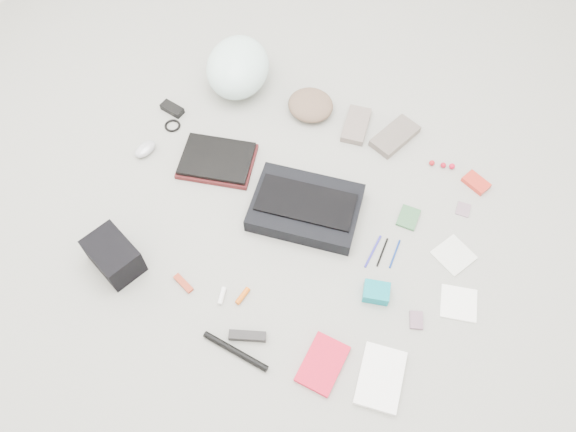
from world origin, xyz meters
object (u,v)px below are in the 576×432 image
at_px(laptop, 217,158).
at_px(book_red, 323,364).
at_px(messenger_bag, 306,208).
at_px(bike_helmet, 238,67).
at_px(accordion_wallet, 376,292).
at_px(camera_bag, 114,256).

bearing_deg(laptop, book_red, -53.13).
distance_m(messenger_bag, book_red, 0.64).
height_order(bike_helmet, accordion_wallet, bike_helmet).
bearing_deg(accordion_wallet, camera_bag, -176.95).
height_order(laptop, book_red, laptop).
height_order(book_red, accordion_wallet, accordion_wallet).
bearing_deg(bike_helmet, book_red, -66.62).
bearing_deg(messenger_bag, accordion_wallet, -39.11).
bearing_deg(book_red, laptop, 143.32).
relative_size(camera_bag, accordion_wallet, 2.11).
bearing_deg(camera_bag, accordion_wallet, 39.26).
bearing_deg(accordion_wallet, laptop, 146.51).
relative_size(laptop, accordion_wallet, 3.09).
relative_size(messenger_bag, book_red, 2.19).
distance_m(camera_bag, book_red, 0.89).
bearing_deg(bike_helmet, accordion_wallet, -53.88).
bearing_deg(accordion_wallet, messenger_bag, 135.90).
height_order(laptop, bike_helmet, bike_helmet).
bearing_deg(accordion_wallet, bike_helmet, 128.04).
xyz_separation_m(messenger_bag, laptop, (-0.46, 0.05, -0.00)).
xyz_separation_m(messenger_bag, book_red, (0.34, -0.54, -0.03)).
bearing_deg(bike_helmet, laptop, -90.44).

